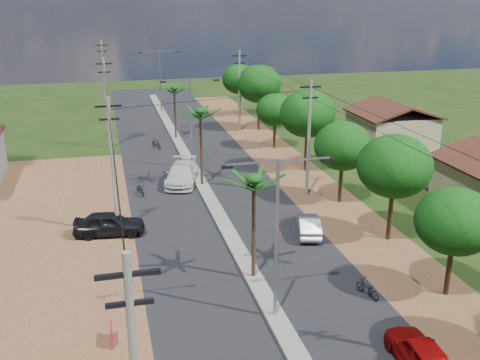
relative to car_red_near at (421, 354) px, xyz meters
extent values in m
plane|color=black|center=(-4.70, 5.18, -0.73)|extent=(160.00, 160.00, 0.00)
cube|color=black|center=(-4.70, 20.18, -0.71)|extent=(12.00, 110.00, 0.04)
cube|color=#605E56|center=(-4.70, 23.18, -0.64)|extent=(1.00, 90.00, 0.18)
cube|color=brown|center=(3.80, 20.18, -0.71)|extent=(5.00, 90.00, 0.03)
cube|color=gray|center=(16.30, 33.18, 0.92)|extent=(7.00, 7.00, 3.30)
cylinder|color=black|center=(4.60, 5.18, 1.20)|extent=(0.28, 0.28, 3.85)
ellipsoid|color=black|center=(4.60, 5.18, 3.40)|extent=(4.00, 4.00, 3.40)
cylinder|color=black|center=(5.00, 12.18, 1.55)|extent=(0.28, 0.28, 4.55)
ellipsoid|color=black|center=(5.00, 12.18, 4.15)|extent=(4.60, 4.60, 3.91)
cylinder|color=black|center=(4.70, 19.18, 1.30)|extent=(0.28, 0.28, 4.06)
ellipsoid|color=black|center=(4.70, 19.18, 3.62)|extent=(4.20, 4.20, 3.57)
cylinder|color=black|center=(4.90, 27.18, 1.65)|extent=(0.28, 0.28, 4.76)
ellipsoid|color=black|center=(4.90, 27.18, 4.37)|extent=(4.80, 4.80, 4.08)
cylinder|color=black|center=(4.50, 35.18, 1.09)|extent=(0.28, 0.28, 3.64)
ellipsoid|color=black|center=(4.50, 35.18, 3.17)|extent=(3.80, 3.80, 3.23)
cylinder|color=black|center=(5.10, 43.18, 1.72)|extent=(0.28, 0.28, 4.90)
ellipsoid|color=black|center=(5.10, 43.18, 4.52)|extent=(5.00, 5.00, 4.25)
cylinder|color=black|center=(4.80, 51.18, 1.44)|extent=(0.28, 0.28, 4.34)
ellipsoid|color=black|center=(4.80, 51.18, 3.92)|extent=(4.40, 4.40, 3.74)
cylinder|color=black|center=(-4.70, 9.18, 2.17)|extent=(0.22, 0.22, 5.80)
cylinder|color=black|center=(-4.70, 25.18, 2.37)|extent=(0.22, 0.22, 6.20)
cylinder|color=black|center=(-4.70, 41.18, 2.02)|extent=(0.22, 0.22, 5.50)
cylinder|color=gray|center=(-4.70, 5.18, 3.27)|extent=(0.16, 0.16, 8.00)
cube|color=gray|center=(-3.50, 5.18, 7.17)|extent=(2.40, 0.08, 0.08)
cube|color=gray|center=(-5.90, 5.18, 7.17)|extent=(2.40, 0.08, 0.08)
cube|color=black|center=(-2.40, 5.18, 7.07)|extent=(0.50, 0.18, 0.12)
cube|color=black|center=(-7.00, 5.18, 7.07)|extent=(0.50, 0.18, 0.12)
cylinder|color=gray|center=(-4.70, 30.18, 3.27)|extent=(0.16, 0.16, 8.00)
cube|color=gray|center=(-3.50, 30.18, 7.17)|extent=(2.40, 0.08, 0.08)
cube|color=gray|center=(-5.90, 30.18, 7.17)|extent=(2.40, 0.08, 0.08)
cube|color=black|center=(-2.40, 30.18, 7.07)|extent=(0.50, 0.18, 0.12)
cube|color=black|center=(-7.00, 30.18, 7.07)|extent=(0.50, 0.18, 0.12)
cylinder|color=gray|center=(-4.70, 55.18, 3.27)|extent=(0.16, 0.16, 8.00)
cube|color=gray|center=(-3.50, 55.18, 7.17)|extent=(2.40, 0.08, 0.08)
cube|color=gray|center=(-5.90, 55.18, 7.17)|extent=(2.40, 0.08, 0.08)
cube|color=black|center=(-2.40, 55.18, 7.07)|extent=(0.50, 0.18, 0.12)
cube|color=black|center=(-7.00, 55.18, 7.07)|extent=(0.50, 0.18, 0.12)
cube|color=black|center=(-11.70, -4.82, 7.67)|extent=(1.60, 0.12, 0.12)
cube|color=black|center=(-11.70, -4.82, 6.87)|extent=(1.20, 0.12, 0.12)
cylinder|color=#605E56|center=(-11.70, 17.18, 3.77)|extent=(0.24, 0.24, 9.00)
cube|color=black|center=(-11.70, 17.18, 7.67)|extent=(1.60, 0.12, 0.12)
cube|color=black|center=(-11.70, 17.18, 6.87)|extent=(1.20, 0.12, 0.12)
cylinder|color=#605E56|center=(-11.70, 39.18, 3.77)|extent=(0.24, 0.24, 9.00)
cube|color=black|center=(-11.70, 39.18, 7.67)|extent=(1.60, 0.12, 0.12)
cube|color=black|center=(-11.70, 39.18, 6.87)|extent=(1.20, 0.12, 0.12)
cylinder|color=#605E56|center=(-11.70, 60.18, 3.77)|extent=(0.24, 0.24, 9.00)
cube|color=black|center=(-11.70, 60.18, 7.67)|extent=(1.60, 0.12, 0.12)
cube|color=black|center=(-11.70, 60.18, 6.87)|extent=(1.20, 0.12, 0.12)
cylinder|color=#605E56|center=(2.80, 21.18, 3.77)|extent=(0.24, 0.24, 9.00)
cube|color=black|center=(2.80, 21.18, 7.67)|extent=(1.60, 0.12, 0.12)
cube|color=black|center=(2.80, 21.18, 6.87)|extent=(1.20, 0.12, 0.12)
cylinder|color=#605E56|center=(2.80, 43.18, 3.77)|extent=(0.24, 0.24, 9.00)
cube|color=black|center=(2.80, 43.18, 7.67)|extent=(1.60, 0.12, 0.12)
cube|color=black|center=(2.80, 43.18, 6.87)|extent=(1.20, 0.12, 0.12)
imported|color=#7A0706|center=(0.00, 0.00, 0.00)|extent=(2.01, 4.38, 1.45)
imported|color=#95969C|center=(0.30, 14.04, -0.09)|extent=(2.31, 4.08, 1.27)
imported|color=beige|center=(-6.20, 26.20, 0.10)|extent=(3.66, 6.07, 1.64)
imported|color=black|center=(-12.20, 17.05, 0.04)|extent=(4.71, 2.37, 1.54)
imported|color=black|center=(0.50, 5.92, -0.29)|extent=(1.04, 1.76, 0.87)
imported|color=black|center=(-9.70, 24.26, -0.28)|extent=(0.98, 1.80, 0.90)
imported|color=black|center=(-7.15, 37.57, -0.19)|extent=(1.17, 1.84, 1.07)
cube|color=red|center=(-12.41, 4.88, -0.27)|extent=(0.12, 1.10, 0.91)
cylinder|color=black|center=(-12.41, 4.38, -0.50)|extent=(0.04, 0.04, 0.46)
cylinder|color=black|center=(-12.41, 5.38, -0.50)|extent=(0.04, 0.04, 0.46)
camera|label=1|loc=(-11.94, -17.33, 14.18)|focal=42.00mm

